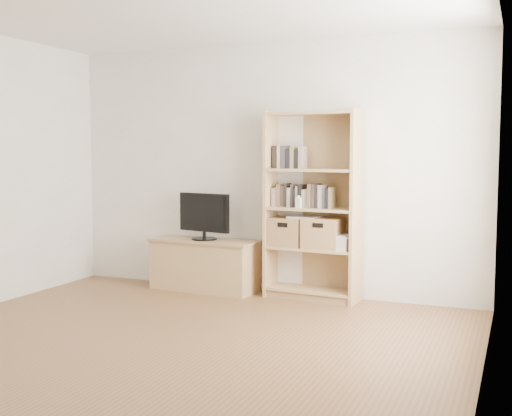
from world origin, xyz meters
The scene contains 13 objects.
floor centered at (0.00, 0.00, 0.00)m, with size 4.50×5.00×0.01m, color brown.
back_wall centered at (0.00, 2.50, 1.30)m, with size 4.50×0.02×2.60m, color silver.
right_wall centered at (2.25, 0.00, 1.30)m, with size 0.02×5.00×2.60m, color silver.
tv_stand centered at (-0.65, 2.29, 0.26)m, with size 1.13×0.43×0.52m, color tan.
bookshelf centered at (0.53, 2.33, 0.94)m, with size 0.94×0.34×1.88m, color tan.
television centered at (-0.65, 2.29, 0.79)m, with size 0.63×0.05×0.49m, color black.
books_row_mid centered at (0.53, 2.35, 1.03)m, with size 0.81×0.16×0.22m, color gray.
books_row_upper centered at (0.32, 2.37, 1.42)m, with size 0.42×0.15×0.22m, color gray.
baby_monitor centered at (0.42, 2.24, 0.97)m, with size 0.05×0.03×0.10m, color white.
basket_left centered at (0.28, 2.35, 0.67)m, with size 0.35×0.29×0.29m, color olive.
basket_right centered at (0.65, 2.32, 0.68)m, with size 0.37×0.30×0.30m, color olive.
laptop centered at (0.46, 2.31, 0.82)m, with size 0.30×0.21×0.02m, color white.
magazine_stack centered at (0.86, 2.30, 0.59)m, with size 0.19×0.27×0.12m, color silver.
Camera 1 is at (2.45, -3.75, 1.48)m, focal length 45.00 mm.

